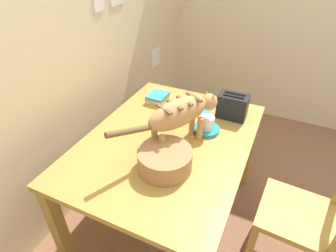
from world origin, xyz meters
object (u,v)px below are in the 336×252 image
Objects in this scene: saucer_bowl at (206,129)px; toaster at (233,106)px; dining_table at (168,150)px; coffee_mug at (207,122)px; magazine at (199,106)px; wicker_basket at (165,159)px; cat at (181,114)px; wooden_chair_far at (305,215)px; book_stack at (158,97)px.

toaster is at bearing -23.96° from saucer_bowl.
saucer_bowl is 0.86× the size of toaster.
toaster reaches higher than dining_table.
dining_table is 9.74× the size of coffee_mug.
magazine is 0.27m from toaster.
saucer_bowl is 0.44m from wicker_basket.
saucer_bowl is 0.05m from coffee_mug.
wicker_basket is at bearing -60.92° from cat.
cat is at bearing 1.62° from wicker_basket.
wicker_basket is at bearing 163.02° from toaster.
dining_table is at bearing 95.89° from wooden_chair_far.
book_stack is (0.22, 0.46, 0.02)m from saucer_bowl.
book_stack is (-0.06, 0.31, 0.03)m from magazine.
wooden_chair_far reaches higher than magazine.
magazine is 0.99m from wooden_chair_far.
wooden_chair_far reaches higher than coffee_mug.
dining_table is 0.54m from toaster.
coffee_mug reaches higher than magazine.
magazine is at bearing 79.94° from toaster.
wicker_basket is (-0.24, -0.09, 0.15)m from dining_table.
cat is at bearing -139.11° from book_stack.
coffee_mug is 0.78× the size of book_stack.
saucer_bowl is at bearing -12.84° from wicker_basket.
wicker_basket reaches higher than book_stack.
coffee_mug is at bearing -0.00° from saucer_bowl.
cat is 2.27× the size of wicker_basket.
cat is at bearing 97.10° from wooden_chair_far.
magazine is (0.46, -0.04, 0.09)m from dining_table.
coffee_mug is at bearing -166.15° from magazine.
dining_table is at bearing 134.75° from coffee_mug.
wicker_basket is (-0.64, -0.37, 0.03)m from book_stack.
cat reaches higher than toaster.
coffee_mug reaches higher than saucer_bowl.
saucer_bowl is 1.27× the size of coffee_mug.
toaster is (-0.05, -0.25, 0.08)m from magazine.
magazine is 0.27× the size of wooden_chair_far.
wooden_chair_far is (-0.15, -0.68, -0.37)m from coffee_mug.
cat is 0.30m from saucer_bowl.
coffee_mug is 0.32m from magazine.
magazine is at bearing -78.62° from book_stack.
book_stack is at bearing 91.79° from toaster.
book_stack is 0.19× the size of wooden_chair_far.
cat is 0.27m from wicker_basket.
magazine is at bearing 28.40° from coffee_mug.
book_stack is at bearing 65.09° from coffee_mug.
cat is at bearing 152.54° from saucer_bowl.
coffee_mug is 0.26m from toaster.
wicker_basket reaches higher than dining_table.
saucer_bowl is 0.77m from wooden_chair_far.
coffee_mug is 0.67× the size of toaster.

